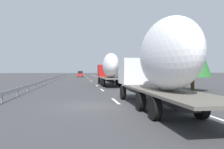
% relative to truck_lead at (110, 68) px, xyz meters
% --- Properties ---
extents(ground_plane, '(260.00, 260.00, 0.00)m').
position_rel_truck_lead_xyz_m(ground_plane, '(21.54, 3.60, -2.53)').
color(ground_plane, '#38383A').
extents(lane_stripe_0, '(3.20, 0.20, 0.01)m').
position_rel_truck_lead_xyz_m(lane_stripe_0, '(-16.46, 1.80, -2.52)').
color(lane_stripe_0, white).
rests_on(lane_stripe_0, ground_plane).
extents(lane_stripe_1, '(3.20, 0.20, 0.01)m').
position_rel_truck_lead_xyz_m(lane_stripe_1, '(-6.97, 1.80, -2.52)').
color(lane_stripe_1, white).
rests_on(lane_stripe_1, ground_plane).
extents(lane_stripe_2, '(3.20, 0.20, 0.01)m').
position_rel_truck_lead_xyz_m(lane_stripe_2, '(0.62, 1.80, -2.52)').
color(lane_stripe_2, white).
rests_on(lane_stripe_2, ground_plane).
extents(lane_stripe_3, '(3.20, 0.20, 0.01)m').
position_rel_truck_lead_xyz_m(lane_stripe_3, '(14.14, 1.80, -2.52)').
color(lane_stripe_3, white).
rests_on(lane_stripe_3, ground_plane).
extents(lane_stripe_4, '(3.20, 0.20, 0.01)m').
position_rel_truck_lead_xyz_m(lane_stripe_4, '(20.01, 1.80, -2.52)').
color(lane_stripe_4, white).
rests_on(lane_stripe_4, ground_plane).
extents(lane_stripe_5, '(3.20, 0.20, 0.01)m').
position_rel_truck_lead_xyz_m(lane_stripe_5, '(34.99, 1.80, -2.52)').
color(lane_stripe_5, white).
rests_on(lane_stripe_5, ground_plane).
extents(lane_stripe_6, '(3.20, 0.20, 0.01)m').
position_rel_truck_lead_xyz_m(lane_stripe_6, '(44.11, 1.80, -2.52)').
color(lane_stripe_6, white).
rests_on(lane_stripe_6, ground_plane).
extents(lane_stripe_7, '(3.20, 0.20, 0.01)m').
position_rel_truck_lead_xyz_m(lane_stripe_7, '(44.49, 1.80, -2.52)').
color(lane_stripe_7, white).
rests_on(lane_stripe_7, ground_plane).
extents(lane_stripe_8, '(3.20, 0.20, 0.01)m').
position_rel_truck_lead_xyz_m(lane_stripe_8, '(59.95, 1.80, -2.52)').
color(lane_stripe_8, white).
rests_on(lane_stripe_8, ground_plane).
extents(lane_stripe_9, '(3.20, 0.20, 0.01)m').
position_rel_truck_lead_xyz_m(lane_stripe_9, '(58.37, 1.80, -2.52)').
color(lane_stripe_9, white).
rests_on(lane_stripe_9, ground_plane).
extents(edge_line_right, '(110.00, 0.20, 0.01)m').
position_rel_truck_lead_xyz_m(edge_line_right, '(26.54, -1.90, -2.52)').
color(edge_line_right, white).
rests_on(edge_line_right, ground_plane).
extents(truck_lead, '(12.77, 2.55, 4.57)m').
position_rel_truck_lead_xyz_m(truck_lead, '(0.00, 0.00, 0.00)').
color(truck_lead, '#B21919').
rests_on(truck_lead, ground_plane).
extents(truck_trailing, '(13.75, 2.55, 4.87)m').
position_rel_truck_lead_xyz_m(truck_trailing, '(-20.56, 0.00, 0.14)').
color(truck_trailing, silver).
rests_on(truck_trailing, ground_plane).
extents(car_blue_sedan, '(4.76, 1.77, 1.90)m').
position_rel_truck_lead_xyz_m(car_blue_sedan, '(59.89, 3.49, -1.57)').
color(car_blue_sedan, '#28479E').
rests_on(car_blue_sedan, ground_plane).
extents(car_red_compact, '(4.38, 1.77, 1.86)m').
position_rel_truck_lead_xyz_m(car_red_compact, '(42.16, 3.84, -1.59)').
color(car_red_compact, red).
rests_on(car_red_compact, ground_plane).
extents(road_sign, '(0.10, 0.90, 2.96)m').
position_rel_truck_lead_xyz_m(road_sign, '(21.40, -3.10, -0.47)').
color(road_sign, gray).
rests_on(road_sign, ground_plane).
extents(tree_0, '(2.85, 2.85, 5.85)m').
position_rel_truck_lead_xyz_m(tree_0, '(63.63, -9.19, 1.33)').
color(tree_0, '#472D19').
rests_on(tree_0, ground_plane).
extents(tree_1, '(3.71, 3.71, 6.55)m').
position_rel_truck_lead_xyz_m(tree_1, '(-3.98, -7.42, 1.58)').
color(tree_1, '#472D19').
rests_on(tree_1, ground_plane).
extents(tree_2, '(3.86, 3.86, 7.07)m').
position_rel_truck_lead_xyz_m(tree_2, '(-9.70, -7.64, 1.75)').
color(tree_2, '#472D19').
rests_on(tree_2, ground_plane).
extents(tree_3, '(3.97, 3.97, 6.83)m').
position_rel_truck_lead_xyz_m(tree_3, '(66.66, -9.63, 1.62)').
color(tree_3, '#472D19').
rests_on(tree_3, ground_plane).
extents(guardrail_median, '(94.00, 0.10, 0.76)m').
position_rel_truck_lead_xyz_m(guardrail_median, '(24.54, 9.60, -1.95)').
color(guardrail_median, '#9EA0A5').
rests_on(guardrail_median, ground_plane).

